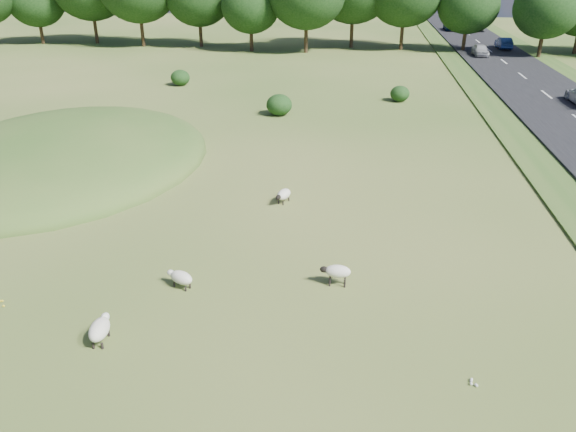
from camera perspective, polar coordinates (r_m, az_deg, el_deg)
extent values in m
plane|color=#33591C|center=(38.42, 0.06, 8.82)|extent=(160.00, 160.00, 0.00)
ellipsoid|color=#33561E|center=(34.78, -21.83, 5.26)|extent=(16.00, 20.00, 4.00)
cube|color=black|center=(50.20, 25.36, 10.47)|extent=(8.00, 150.00, 0.25)
cylinder|color=black|center=(84.70, -23.77, 16.79)|extent=(0.44, 0.44, 3.12)
ellipsoid|color=black|center=(84.38, -24.24, 19.33)|extent=(7.28, 7.28, 6.55)
cylinder|color=black|center=(82.35, -18.99, 17.71)|extent=(0.44, 0.44, 4.21)
cylinder|color=black|center=(77.90, -14.61, 17.87)|extent=(0.44, 0.44, 4.18)
cylinder|color=black|center=(76.23, -8.87, 17.99)|extent=(0.44, 0.44, 3.61)
cylinder|color=black|center=(71.91, -3.74, 17.58)|extent=(0.44, 0.44, 3.02)
ellipsoid|color=black|center=(71.54, -3.82, 20.51)|extent=(7.04, 7.04, 6.34)
cylinder|color=black|center=(70.46, 1.84, 17.82)|extent=(0.44, 0.44, 3.90)
cylinder|color=black|center=(75.02, 6.50, 18.24)|extent=(0.44, 0.44, 4.22)
cylinder|color=black|center=(74.23, 11.50, 17.75)|extent=(0.44, 0.44, 3.94)
cylinder|color=black|center=(74.21, 17.47, 16.80)|extent=(0.44, 0.44, 3.09)
ellipsoid|color=black|center=(73.84, 17.87, 19.69)|extent=(7.20, 7.20, 6.48)
cylinder|color=black|center=(72.53, 24.28, 15.65)|extent=(0.44, 0.44, 3.12)
ellipsoid|color=black|center=(72.15, 24.84, 18.61)|extent=(7.29, 7.29, 6.56)
ellipsoid|color=black|center=(41.76, -0.91, 11.23)|extent=(1.88, 1.88, 1.54)
ellipsoid|color=black|center=(46.83, 11.30, 12.09)|extent=(1.53, 1.53, 1.25)
ellipsoid|color=black|center=(52.87, -10.90, 13.64)|extent=(1.70, 1.70, 1.39)
ellipsoid|color=beige|center=(19.93, 5.08, -5.62)|extent=(0.92, 0.51, 0.47)
ellipsoid|color=black|center=(19.95, 3.67, -5.44)|extent=(0.30, 0.23, 0.23)
cylinder|color=black|center=(20.06, 4.26, -6.71)|extent=(0.07, 0.07, 0.33)
cylinder|color=black|center=(20.25, 4.31, -6.37)|extent=(0.07, 0.07, 0.33)
cylinder|color=black|center=(20.03, 5.77, -6.82)|extent=(0.07, 0.07, 0.33)
cylinder|color=black|center=(20.22, 5.82, -6.48)|extent=(0.07, 0.07, 0.33)
ellipsoid|color=beige|center=(20.15, -10.78, -6.17)|extent=(1.03, 0.83, 0.47)
ellipsoid|color=silver|center=(20.44, -11.81, -5.68)|extent=(0.36, 0.33, 0.24)
cylinder|color=black|center=(20.41, -11.48, -6.85)|extent=(0.07, 0.07, 0.17)
cylinder|color=black|center=(20.54, -11.04, -6.58)|extent=(0.07, 0.07, 0.17)
cylinder|color=black|center=(20.08, -10.36, -7.31)|extent=(0.07, 0.07, 0.17)
cylinder|color=black|center=(20.22, -9.92, -7.03)|extent=(0.07, 0.07, 0.17)
ellipsoid|color=beige|center=(26.52, -0.44, 2.22)|extent=(0.83, 1.07, 0.49)
ellipsoid|color=black|center=(26.10, -1.00, 1.91)|extent=(0.33, 0.37, 0.24)
cylinder|color=black|center=(26.38, -0.51, 1.30)|extent=(0.07, 0.07, 0.18)
cylinder|color=black|center=(26.49, -0.96, 1.40)|extent=(0.07, 0.07, 0.18)
cylinder|color=black|center=(26.82, 0.08, 1.71)|extent=(0.07, 0.07, 0.18)
cylinder|color=black|center=(26.93, -0.36, 1.81)|extent=(0.07, 0.07, 0.18)
ellipsoid|color=beige|center=(18.10, -18.62, -10.86)|extent=(0.68, 1.12, 0.54)
ellipsoid|color=silver|center=(18.52, -18.08, -9.74)|extent=(0.29, 0.37, 0.27)
cylinder|color=black|center=(18.59, -18.55, -11.22)|extent=(0.08, 0.08, 0.20)
cylinder|color=black|center=(18.50, -17.76, -11.28)|extent=(0.08, 0.08, 0.20)
cylinder|color=black|center=(18.12, -19.17, -12.35)|extent=(0.08, 0.08, 0.20)
cylinder|color=black|center=(18.04, -18.36, -12.42)|extent=(0.08, 0.08, 0.20)
imported|color=navy|center=(94.03, 16.29, 18.05)|extent=(2.13, 4.62, 1.29)
imported|color=navy|center=(76.76, 21.07, 16.08)|extent=(1.41, 4.06, 1.34)
imported|color=#929599|center=(94.77, 18.66, 17.83)|extent=(1.94, 4.77, 1.38)
imported|color=silver|center=(70.34, 18.97, 15.68)|extent=(1.53, 3.79, 1.29)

